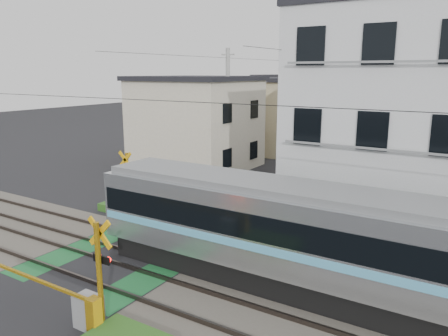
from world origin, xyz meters
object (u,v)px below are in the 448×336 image
Objects in this scene: apartment_block at (427,119)px; commuter_train at (333,243)px; crossing_signal_near at (89,305)px; pedestrian at (377,132)px; crossing_signal_far at (136,203)px.

commuter_train is at bearing -97.77° from apartment_block.
crossing_signal_near is 2.92× the size of pedestrian.
crossing_signal_far is 2.92× the size of pedestrian.
apartment_block is at bearing 65.78° from crossing_signal_near.
crossing_signal_far is (-9.95, 2.45, -1.03)m from commuter_train.
pedestrian is (-6.15, 32.42, -0.93)m from commuter_train.
pedestrian is (-7.28, 24.13, -3.85)m from apartment_block.
crossing_signal_far is 0.46× the size of apartment_block.
commuter_train reaches higher than pedestrian.
commuter_train is at bearing -13.85° from crossing_signal_far.
apartment_block is (1.13, 8.29, 2.91)m from commuter_train.
pedestrian is (-1.37, 37.28, 0.10)m from crossing_signal_near.
apartment_block reaches higher than crossing_signal_far.
pedestrian is at bearing 92.10° from crossing_signal_near.
crossing_signal_near is 8.95m from crossing_signal_far.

